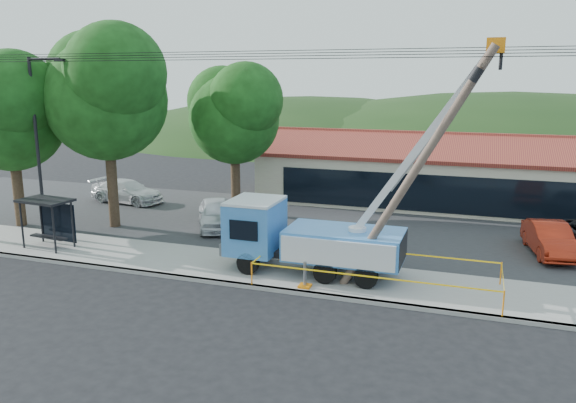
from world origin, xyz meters
The scene contains 18 objects.
ground centered at (0.00, 0.00, 0.00)m, with size 120.00×120.00×0.00m, color black.
curb centered at (0.00, 2.10, 0.07)m, with size 60.00×0.25×0.15m, color gray.
sidewalk centered at (0.00, 4.00, 0.07)m, with size 60.00×4.00×0.15m, color gray.
parking_lot centered at (0.00, 12.00, 0.05)m, with size 60.00×12.00×0.10m, color #28282B.
strip_mall centered at (4.00, 19.98, 1.88)m, with size 22.50×8.53×4.67m.
streetlight centered at (-13.78, 5.00, 5.30)m, with size 2.13×0.22×9.00m.
tree_west_near centered at (-12.00, 8.00, 7.52)m, with size 7.56×6.72×10.80m.
tree_west_far centered at (-17.00, 6.50, 6.54)m, with size 6.84×6.08×9.48m.
tree_lot centered at (-7.00, 13.00, 6.21)m, with size 6.30×5.60×8.94m.
hill_west centered at (-15.00, 55.00, 0.00)m, with size 78.40×56.00×28.00m, color black.
hill_center centered at (10.00, 55.00, 0.00)m, with size 89.60×64.00×32.00m, color black.
utility_truck centered at (0.20, 4.27, 1.74)m, with size 10.49×3.93×9.23m.
leaning_pole centered at (4.61, 3.42, 5.09)m, with size 5.26×1.74×9.13m.
bus_shelter centered at (-12.47, 3.69, 1.86)m, with size 2.58×1.74×2.35m.
caution_tape centered at (3.12, 3.71, 0.83)m, with size 9.25×3.20×0.92m.
car_silver centered at (-6.60, 9.51, 0.00)m, with size 1.87×4.64×1.58m, color silver.
car_red centered at (9.92, 10.25, 0.00)m, with size 1.56×4.46×1.47m, color #A62410.
car_white centered at (-14.87, 13.31, 0.00)m, with size 2.04×5.01×1.45m, color silver.
Camera 1 is at (6.58, -16.99, 8.09)m, focal length 35.00 mm.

